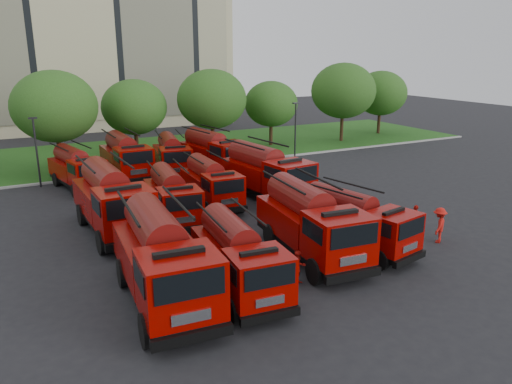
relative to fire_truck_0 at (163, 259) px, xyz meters
The scene contains 30 objects.
ground 8.48m from the fire_truck_0, 27.55° to the left, with size 140.00×140.00×0.00m, color black.
lawn 30.77m from the fire_truck_0, 76.17° to the left, with size 70.00×16.00×0.12m, color #1C4913.
curb 23.01m from the fire_truck_0, 71.32° to the left, with size 70.00×0.30×0.14m, color gray.
apartment_building 53.68m from the fire_truck_0, 79.77° to the left, with size 30.00×14.18×25.00m.
tree_2 25.58m from the fire_truck_0, 91.48° to the left, with size 6.72×6.72×8.22m.
tree_3 28.69m from the fire_truck_0, 77.16° to the left, with size 5.88×5.88×7.19m.
tree_4 29.72m from the fire_truck_0, 63.12° to the left, with size 6.55×6.55×8.01m.
tree_5 34.17m from the fire_truck_0, 53.34° to the left, with size 5.46×5.46×6.68m.
tree_6 38.52m from the fire_truck_0, 42.34° to the left, with size 6.89×6.89×8.42m.
tree_7 45.09m from the fire_truck_0, 38.22° to the left, with size 6.05×6.05×7.39m.
lamp_post_0 21.23m from the fire_truck_0, 97.19° to the left, with size 0.60×0.25×5.11m.
lamp_post_1 28.60m from the fire_truck_0, 47.39° to the left, with size 0.60×0.25×5.11m.
fire_truck_0 is the anchor object (origin of this frame).
fire_truck_1 3.08m from the fire_truck_0, 10.46° to the right, with size 2.93×6.81×3.02m.
fire_truck_2 7.76m from the fire_truck_0, ahead, with size 3.38×7.86×3.48m.
fire_truck_3 10.20m from the fire_truck_0, ahead, with size 3.47×6.80×2.96m.
fire_truck_4 9.03m from the fire_truck_0, 89.96° to the left, with size 3.13×8.07×3.63m.
fire_truck_5 9.82m from the fire_truck_0, 69.46° to the left, with size 2.99×6.77×2.99m.
fire_truck_6 13.01m from the fire_truck_0, 58.84° to the left, with size 2.60×6.53×2.93m.
fire_truck_7 15.07m from the fire_truck_0, 45.51° to the left, with size 3.56×8.03×3.54m.
fire_truck_8 19.31m from the fire_truck_0, 90.77° to the left, with size 3.40×6.74×2.93m.
fire_truck_9 21.09m from the fire_truck_0, 80.13° to the left, with size 2.80×7.39×3.34m.
fire_truck_10 21.28m from the fire_truck_0, 70.48° to the left, with size 3.54×7.10×3.09m.
fire_truck_11 21.97m from the fire_truck_0, 61.79° to the left, with size 3.59×7.65×3.35m.
firefighter_0 7.13m from the fire_truck_0, ahead, with size 0.60×0.43×1.63m, color #AC130D.
firefighter_1 5.98m from the fire_truck_0, 11.61° to the right, with size 0.73×0.40×1.50m, color #AC130D.
firefighter_2 14.73m from the fire_truck_0, ahead, with size 0.93×0.53×1.59m, color #AC130D.
firefighter_3 14.77m from the fire_truck_0, ahead, with size 1.21×0.62×1.87m, color #AC130D.
firefighter_4 5.10m from the fire_truck_0, 80.10° to the left, with size 0.74×0.48×1.51m, color black.
firefighter_5 13.12m from the fire_truck_0, 31.80° to the left, with size 1.60×0.69×1.73m, color #AC130D.
Camera 1 is at (-12.53, -21.45, 9.71)m, focal length 35.00 mm.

